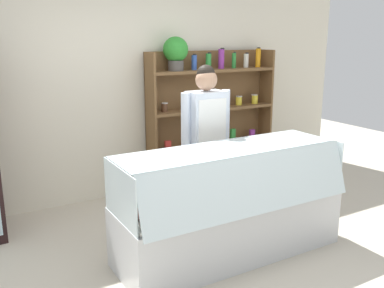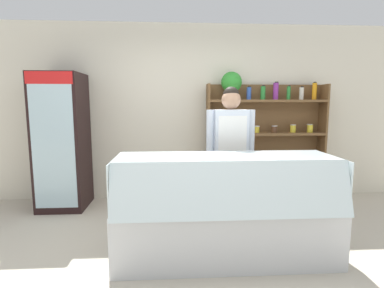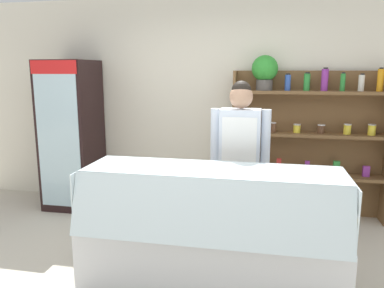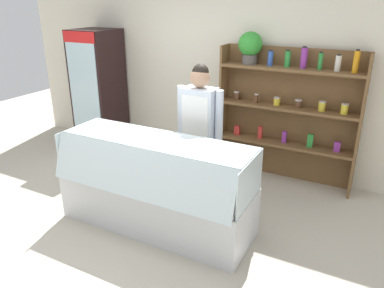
{
  "view_description": "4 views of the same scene",
  "coord_description": "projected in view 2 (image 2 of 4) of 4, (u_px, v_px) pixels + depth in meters",
  "views": [
    {
      "loc": [
        -1.89,
        -2.89,
        1.97
      ],
      "look_at": [
        0.23,
        0.78,
        0.9
      ],
      "focal_mm": 40.0,
      "sensor_mm": 36.0,
      "label": 1
    },
    {
      "loc": [
        -0.27,
        -2.68,
        1.51
      ],
      "look_at": [
        -0.06,
        0.71,
        1.04
      ],
      "focal_mm": 28.0,
      "sensor_mm": 36.0,
      "label": 2
    },
    {
      "loc": [
        0.64,
        -2.77,
        1.78
      ],
      "look_at": [
        -0.06,
        0.71,
        1.08
      ],
      "focal_mm": 35.0,
      "sensor_mm": 36.0,
      "label": 3
    },
    {
      "loc": [
        2.22,
        -2.89,
        2.38
      ],
      "look_at": [
        0.47,
        0.44,
        0.89
      ],
      "focal_mm": 35.0,
      "sensor_mm": 36.0,
      "label": 4
    }
  ],
  "objects": [
    {
      "name": "ground_plane",
      "position": [
        203.0,
        261.0,
        2.87
      ],
      "size": [
        12.0,
        12.0,
        0.0
      ],
      "primitive_type": "plane",
      "color": "beige"
    },
    {
      "name": "deli_display_case",
      "position": [
        225.0,
        226.0,
        2.92
      ],
      "size": [
        2.11,
        0.78,
        1.01
      ],
      "color": "silver",
      "rests_on": "ground"
    },
    {
      "name": "shelving_unit",
      "position": [
        259.0,
        128.0,
        4.62
      ],
      "size": [
        1.82,
        0.31,
        1.96
      ],
      "color": "brown",
      "rests_on": "ground"
    },
    {
      "name": "shop_clerk",
      "position": [
        230.0,
        146.0,
        3.52
      ],
      "size": [
        0.57,
        0.25,
        1.69
      ],
      "color": "#2D2D38",
      "rests_on": "ground"
    },
    {
      "name": "back_wall",
      "position": [
        191.0,
        113.0,
        4.73
      ],
      "size": [
        6.8,
        0.1,
        2.7
      ],
      "primitive_type": "cube",
      "color": "silver",
      "rests_on": "ground"
    },
    {
      "name": "drinks_fridge",
      "position": [
        62.0,
        142.0,
        4.24
      ],
      "size": [
        0.63,
        0.67,
        1.92
      ],
      "color": "black",
      "rests_on": "ground"
    }
  ]
}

